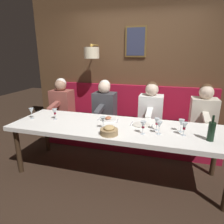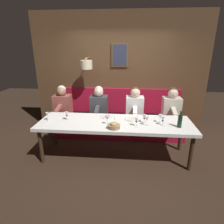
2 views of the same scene
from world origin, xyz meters
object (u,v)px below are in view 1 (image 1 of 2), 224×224
object	(u,v)px
wine_glass_0	(103,120)
wine_glass_3	(143,125)
wine_glass_6	(55,112)
wine_glass_5	(181,123)
diner_near	(151,107)
dining_table	(115,130)
diner_nearest	(204,110)
diner_far	(62,100)
wine_glass_7	(159,125)
diner_middle	(105,103)
wine_glass_2	(157,122)
bread_bowl	(109,131)
wine_glass_1	(184,126)
wine_glass_4	(31,111)
wine_bottle	(211,131)

from	to	relation	value
wine_glass_0	wine_glass_3	distance (m)	0.52
wine_glass_6	wine_glass_5	bearing A→B (deg)	-89.69
wine_glass_0	wine_glass_5	world-z (taller)	same
diner_near	wine_glass_3	distance (m)	1.05
dining_table	diner_nearest	world-z (taller)	diner_nearest
diner_nearest	wine_glass_5	world-z (taller)	diner_nearest
diner_far	wine_glass_7	distance (m)	2.15
diner_middle	wine_glass_0	xyz separation A→B (m)	(-1.02, -0.31, 0.04)
wine_glass_3	wine_glass_6	bearing A→B (deg)	81.83
wine_glass_2	wine_glass_7	size ratio (longest dim) A/B	1.00
bread_bowl	wine_glass_0	bearing A→B (deg)	38.84
diner_near	wine_glass_1	xyz separation A→B (m)	(-0.96, -0.48, 0.04)
wine_glass_2	bread_bowl	bearing A→B (deg)	118.77
diner_middle	wine_glass_5	xyz separation A→B (m)	(-0.85, -1.29, 0.04)
wine_glass_7	wine_glass_6	bearing A→B (deg)	84.71
dining_table	diner_near	size ratio (longest dim) A/B	3.68
diner_far	wine_glass_7	size ratio (longest dim) A/B	4.82
wine_glass_0	bread_bowl	bearing A→B (deg)	-141.16
diner_middle	wine_glass_7	xyz separation A→B (m)	(-1.00, -1.03, 0.04)
wine_glass_4	diner_near	bearing A→B (deg)	-61.36
dining_table	wine_glass_7	size ratio (longest dim) A/B	17.76
wine_glass_3	dining_table	bearing A→B (deg)	66.86
diner_near	wine_glass_6	size ratio (longest dim) A/B	4.82
wine_glass_7	wine_glass_1	bearing A→B (deg)	-82.72
wine_glass_1	wine_bottle	world-z (taller)	wine_bottle
dining_table	wine_glass_0	xyz separation A→B (m)	(-0.14, 0.13, 0.18)
dining_table	wine_glass_3	size ratio (longest dim) A/B	17.76
diner_middle	wine_glass_5	bearing A→B (deg)	-123.35
wine_glass_0	wine_glass_5	bearing A→B (deg)	-79.98
wine_glass_4	wine_bottle	world-z (taller)	wine_bottle
diner_far	wine_bottle	size ratio (longest dim) A/B	2.64
wine_glass_3	wine_glass_4	bearing A→B (deg)	85.77
wine_glass_7	wine_glass_3	bearing A→B (deg)	104.92
wine_glass_3	wine_glass_0	bearing A→B (deg)	86.79
dining_table	diner_far	world-z (taller)	diner_far
wine_glass_4	wine_glass_7	world-z (taller)	same
wine_glass_3	wine_glass_7	world-z (taller)	same
diner_far	bread_bowl	bearing A→B (deg)	-131.73
diner_far	diner_nearest	bearing A→B (deg)	-90.00
wine_glass_1	wine_glass_7	bearing A→B (deg)	97.28
diner_near	wine_glass_2	world-z (taller)	diner_near
diner_near	diner_middle	xyz separation A→B (m)	(0.00, 0.84, 0.00)
diner_middle	wine_glass_6	bearing A→B (deg)	149.85
wine_glass_1	wine_glass_2	size ratio (longest dim) A/B	1.00
wine_glass_3	bread_bowl	xyz separation A→B (m)	(-0.13, 0.40, -0.07)
bread_bowl	wine_glass_5	bearing A→B (deg)	-68.63
diner_middle	dining_table	bearing A→B (deg)	-153.27
diner_middle	wine_glass_3	world-z (taller)	diner_middle
wine_glass_5	wine_bottle	world-z (taller)	wine_bottle
diner_middle	bread_bowl	bearing A→B (deg)	-159.42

